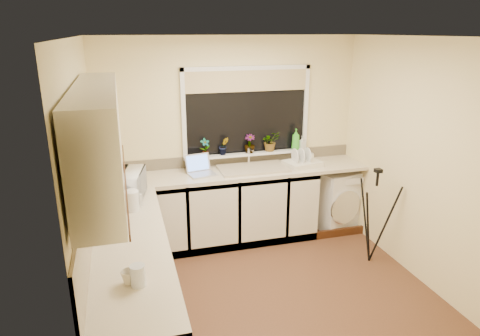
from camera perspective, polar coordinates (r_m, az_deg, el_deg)
name	(u,v)px	position (r m, az deg, el deg)	size (l,w,h in m)	color
floor	(269,292)	(4.48, 3.87, -16.14)	(3.20, 3.20, 0.00)	brown
ceiling	(275,37)	(3.71, 4.69, 17.02)	(3.20, 3.20, 0.00)	white
wall_back	(231,139)	(5.30, -1.26, 3.94)	(3.20, 3.20, 0.00)	#F6E2A4
wall_front	(357,256)	(2.69, 15.35, -11.21)	(3.20, 3.20, 0.00)	#F6E2A4
wall_left	(87,194)	(3.72, -19.64, -3.26)	(3.00, 3.00, 0.00)	#F6E2A4
wall_right	(421,163)	(4.70, 22.93, 0.66)	(3.00, 3.00, 0.00)	#F6E2A4
base_cabinet_back	(211,210)	(5.21, -3.85, -5.60)	(2.55, 0.60, 0.86)	silver
base_cabinet_left	(134,292)	(3.80, -13.92, -15.77)	(0.54, 2.40, 0.86)	silver
worktop_back	(237,172)	(5.12, -0.39, -0.59)	(3.20, 0.60, 0.04)	beige
worktop_left	(130,244)	(3.57, -14.46, -9.73)	(0.60, 2.40, 0.04)	beige
upper_cabinet	(99,137)	(3.12, -18.24, 3.96)	(0.28, 1.90, 0.70)	silver
splashback_left	(88,220)	(3.48, -19.54, -6.51)	(0.02, 2.40, 0.45)	beige
splashback_back	(231,159)	(5.36, -1.21, 1.26)	(3.20, 0.02, 0.14)	beige
window_glass	(247,112)	(5.27, 0.88, 7.47)	(1.50, 0.02, 1.00)	black
window_blind	(247,81)	(5.19, 0.98, 11.50)	(1.50, 0.02, 0.25)	tan
windowsill	(248,154)	(5.34, 1.02, 1.93)	(1.60, 0.14, 0.03)	white
sink	(253,168)	(5.16, 1.75, -0.05)	(0.82, 0.46, 0.03)	tan
faucet	(249,156)	(5.30, 1.18, 1.63)	(0.03, 0.03, 0.24)	silver
washing_machine	(335,198)	(5.81, 12.51, -3.91)	(0.55, 0.53, 0.77)	white
laptop	(200,169)	(5.02, -5.32, -0.11)	(0.35, 0.34, 0.22)	#ACABB4
kettle	(132,201)	(4.10, -14.22, -4.28)	(0.14, 0.14, 0.18)	silver
dish_rack	(303,164)	(5.34, 8.31, 0.59)	(0.42, 0.32, 0.06)	silver
tripod	(374,216)	(4.97, 17.34, -6.14)	(0.54, 0.54, 1.10)	black
glass_jug	(138,276)	(2.96, -13.42, -13.75)	(0.10, 0.10, 0.15)	silver
steel_jar	(116,234)	(3.59, -16.18, -8.45)	(0.07, 0.07, 0.10)	silver
microwave	(126,185)	(4.41, -14.90, -2.14)	(0.49, 0.33, 0.27)	white
plant_a	(205,148)	(5.14, -4.65, 2.72)	(0.12, 0.08, 0.23)	#999999
plant_b	(224,146)	(5.21, -2.17, 2.95)	(0.12, 0.10, 0.22)	#999999
plant_c	(250,144)	(5.30, 1.28, 3.26)	(0.13, 0.13, 0.23)	#999999
plant_d	(270,141)	(5.39, 4.05, 3.58)	(0.22, 0.19, 0.25)	#999999
soap_bottle_green	(296,139)	(5.48, 7.43, 3.81)	(0.10, 0.10, 0.27)	green
soap_bottle_clear	(302,143)	(5.52, 8.26, 3.34)	(0.08, 0.08, 0.17)	#999999
cup_back	(309,158)	(5.52, 9.10, 1.37)	(0.14, 0.14, 0.11)	white
cup_left	(129,277)	(3.01, -14.58, -13.85)	(0.10, 0.10, 0.10)	beige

